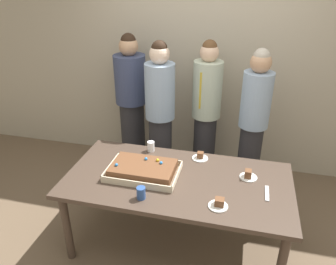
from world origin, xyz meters
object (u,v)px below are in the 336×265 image
party_table (177,186)px  plated_slice_near_right (248,175)px  drink_cup_middle (151,146)px  person_striped_tie_right (132,103)px  drink_cup_nearest (141,193)px  plated_slice_near_left (200,157)px  person_serving_front (253,123)px  person_green_shirt_behind (206,111)px  cake_server_utensil (267,193)px  person_far_right_suit (160,114)px  plated_slice_far_left (219,204)px  sheet_cake (143,170)px

party_table → plated_slice_near_right: (0.58, 0.15, 0.10)m
drink_cup_middle → person_striped_tie_right: (-0.48, 0.81, 0.10)m
drink_cup_nearest → plated_slice_near_right: bearing=31.3°
plated_slice_near_left → person_striped_tie_right: bearing=139.4°
plated_slice_near_left → person_serving_front: 0.77m
plated_slice_near_left → person_green_shirt_behind: bearing=94.6°
cake_server_utensil → person_green_shirt_behind: bearing=118.6°
party_table → drink_cup_middle: bearing=131.7°
person_green_shirt_behind → person_striped_tie_right: person_striped_tie_right is taller
cake_server_utensil → person_serving_front: (-0.14, 1.00, 0.15)m
plated_slice_near_left → drink_cup_middle: (-0.49, 0.03, 0.03)m
person_striped_tie_right → person_far_right_suit: bearing=34.0°
person_far_right_suit → person_serving_front: bearing=86.1°
person_green_shirt_behind → person_far_right_suit: 0.54m
party_table → person_far_right_suit: 1.04m
plated_slice_far_left → cake_server_utensil: (0.36, 0.25, -0.02)m
plated_slice_near_left → plated_slice_near_right: size_ratio=1.00×
sheet_cake → cake_server_utensil: 1.04m
sheet_cake → drink_cup_middle: (-0.05, 0.41, 0.00)m
cake_server_utensil → person_green_shirt_behind: person_green_shirt_behind is taller
sheet_cake → plated_slice_far_left: (0.68, -0.27, -0.02)m
plated_slice_near_right → person_striped_tie_right: 1.77m
sheet_cake → person_far_right_suit: size_ratio=0.36×
plated_slice_near_right → person_green_shirt_behind: size_ratio=0.09×
plated_slice_near_right → person_far_right_suit: (-0.99, 0.78, 0.14)m
person_serving_front → person_green_shirt_behind: person_green_shirt_behind is taller
plated_slice_near_right → person_serving_front: size_ratio=0.09×
person_serving_front → person_green_shirt_behind: bearing=-69.8°
sheet_cake → drink_cup_middle: sheet_cake is taller
plated_slice_far_left → person_green_shirt_behind: person_green_shirt_behind is taller
drink_cup_nearest → person_far_right_suit: size_ratio=0.06×
plated_slice_near_left → cake_server_utensil: 0.72m
party_table → person_striped_tie_right: size_ratio=1.13×
party_table → plated_slice_near_left: size_ratio=12.76×
plated_slice_near_left → person_serving_front: size_ratio=0.09×
drink_cup_middle → cake_server_utensil: size_ratio=0.50×
plated_slice_far_left → person_far_right_suit: bearing=122.9°
drink_cup_middle → person_far_right_suit: (-0.05, 0.53, 0.11)m
plated_slice_near_left → person_serving_front: bearing=52.5°
sheet_cake → drink_cup_middle: 0.41m
person_serving_front → person_striped_tie_right: person_striped_tie_right is taller
sheet_cake → plated_slice_far_left: 0.74m
plated_slice_far_left → drink_cup_middle: 1.00m
cake_server_utensil → person_far_right_suit: size_ratio=0.12×
plated_slice_near_right → person_far_right_suit: person_far_right_suit is taller
plated_slice_far_left → person_striped_tie_right: person_striped_tie_right is taller
drink_cup_middle → person_serving_front: 1.11m
party_table → cake_server_utensil: bearing=-2.8°
plated_slice_near_right → drink_cup_middle: 0.97m
sheet_cake → cake_server_utensil: (1.04, -0.02, -0.04)m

